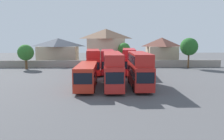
{
  "coord_description": "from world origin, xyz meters",
  "views": [
    {
      "loc": [
        -0.92,
        -32.25,
        6.84
      ],
      "look_at": [
        0.0,
        3.0,
        2.1
      ],
      "focal_mm": 36.06,
      "sensor_mm": 36.0,
      "label": 1
    }
  ],
  "objects_px": {
    "bus_6": "(129,60)",
    "tree_left_of_lot": "(189,47)",
    "bus_2": "(113,68)",
    "bus_4": "(93,60)",
    "bus_3": "(139,68)",
    "house_terrace_left": "(58,51)",
    "bus_5": "(107,60)",
    "bus_1": "(87,74)",
    "tree_right_of_lot": "(124,49)",
    "house_terrace_right": "(162,51)",
    "tree_behind_wall": "(26,53)",
    "house_terrace_centre": "(106,46)"
  },
  "relations": [
    {
      "from": "bus_2",
      "to": "bus_4",
      "type": "height_order",
      "value": "bus_2"
    },
    {
      "from": "tree_behind_wall",
      "to": "house_terrace_right",
      "type": "bearing_deg",
      "value": 15.83
    },
    {
      "from": "bus_5",
      "to": "tree_behind_wall",
      "type": "bearing_deg",
      "value": -109.84
    },
    {
      "from": "tree_behind_wall",
      "to": "bus_5",
      "type": "bearing_deg",
      "value": -19.84
    },
    {
      "from": "tree_right_of_lot",
      "to": "bus_6",
      "type": "bearing_deg",
      "value": -90.11
    },
    {
      "from": "bus_2",
      "to": "tree_behind_wall",
      "type": "height_order",
      "value": "tree_behind_wall"
    },
    {
      "from": "bus_2",
      "to": "house_terrace_right",
      "type": "height_order",
      "value": "house_terrace_right"
    },
    {
      "from": "bus_6",
      "to": "house_terrace_right",
      "type": "relative_size",
      "value": 1.38
    },
    {
      "from": "house_terrace_right",
      "to": "bus_6",
      "type": "bearing_deg",
      "value": -122.71
    },
    {
      "from": "bus_5",
      "to": "tree_left_of_lot",
      "type": "distance_m",
      "value": 21.36
    },
    {
      "from": "bus_6",
      "to": "tree_right_of_lot",
      "type": "bearing_deg",
      "value": -175.29
    },
    {
      "from": "bus_3",
      "to": "bus_5",
      "type": "relative_size",
      "value": 1.04
    },
    {
      "from": "tree_left_of_lot",
      "to": "tree_behind_wall",
      "type": "relative_size",
      "value": 1.27
    },
    {
      "from": "bus_6",
      "to": "house_terrace_left",
      "type": "distance_m",
      "value": 25.75
    },
    {
      "from": "bus_2",
      "to": "house_terrace_left",
      "type": "relative_size",
      "value": 1.07
    },
    {
      "from": "bus_5",
      "to": "tree_left_of_lot",
      "type": "height_order",
      "value": "tree_left_of_lot"
    },
    {
      "from": "house_terrace_left",
      "to": "house_terrace_right",
      "type": "height_order",
      "value": "house_terrace_right"
    },
    {
      "from": "bus_1",
      "to": "house_terrace_centre",
      "type": "distance_m",
      "value": 31.24
    },
    {
      "from": "tree_left_of_lot",
      "to": "tree_behind_wall",
      "type": "height_order",
      "value": "tree_left_of_lot"
    },
    {
      "from": "bus_4",
      "to": "house_terrace_right",
      "type": "xyz_separation_m",
      "value": [
        18.14,
        16.99,
        1.09
      ]
    },
    {
      "from": "bus_1",
      "to": "house_terrace_right",
      "type": "distance_m",
      "value": 35.72
    },
    {
      "from": "bus_5",
      "to": "house_terrace_right",
      "type": "distance_m",
      "value": 22.53
    },
    {
      "from": "bus_6",
      "to": "tree_right_of_lot",
      "type": "relative_size",
      "value": 1.85
    },
    {
      "from": "bus_4",
      "to": "house_terrace_centre",
      "type": "bearing_deg",
      "value": 167.81
    },
    {
      "from": "bus_5",
      "to": "house_terrace_centre",
      "type": "bearing_deg",
      "value": -178.93
    },
    {
      "from": "house_terrace_centre",
      "to": "tree_right_of_lot",
      "type": "xyz_separation_m",
      "value": [
        4.7,
        -4.55,
        -0.62
      ]
    },
    {
      "from": "tree_right_of_lot",
      "to": "bus_1",
      "type": "bearing_deg",
      "value": -105.76
    },
    {
      "from": "bus_2",
      "to": "bus_4",
      "type": "relative_size",
      "value": 1.09
    },
    {
      "from": "bus_2",
      "to": "tree_right_of_lot",
      "type": "distance_m",
      "value": 26.33
    },
    {
      "from": "tree_left_of_lot",
      "to": "tree_behind_wall",
      "type": "xyz_separation_m",
      "value": [
        -38.71,
        -1.0,
        -1.33
      ]
    },
    {
      "from": "bus_1",
      "to": "house_terrace_centre",
      "type": "relative_size",
      "value": 1.01
    },
    {
      "from": "bus_3",
      "to": "tree_right_of_lot",
      "type": "distance_m",
      "value": 26.18
    },
    {
      "from": "bus_4",
      "to": "bus_6",
      "type": "xyz_separation_m",
      "value": [
        7.28,
        0.08,
        0.09
      ]
    },
    {
      "from": "bus_2",
      "to": "house_terrace_right",
      "type": "distance_m",
      "value": 33.57
    },
    {
      "from": "bus_5",
      "to": "tree_behind_wall",
      "type": "distance_m",
      "value": 20.24
    },
    {
      "from": "bus_3",
      "to": "bus_2",
      "type": "bearing_deg",
      "value": -91.27
    },
    {
      "from": "bus_3",
      "to": "house_terrace_right",
      "type": "height_order",
      "value": "house_terrace_right"
    },
    {
      "from": "bus_5",
      "to": "tree_behind_wall",
      "type": "relative_size",
      "value": 1.78
    },
    {
      "from": "bus_2",
      "to": "bus_6",
      "type": "distance_m",
      "value": 13.82
    },
    {
      "from": "bus_3",
      "to": "house_terrace_left",
      "type": "height_order",
      "value": "house_terrace_left"
    },
    {
      "from": "bus_1",
      "to": "bus_6",
      "type": "relative_size",
      "value": 0.94
    },
    {
      "from": "bus_3",
      "to": "tree_behind_wall",
      "type": "xyz_separation_m",
      "value": [
        -23.54,
        20.63,
        1.04
      ]
    },
    {
      "from": "bus_2",
      "to": "bus_4",
      "type": "bearing_deg",
      "value": -165.69
    },
    {
      "from": "bus_6",
      "to": "tree_right_of_lot",
      "type": "height_order",
      "value": "tree_right_of_lot"
    },
    {
      "from": "bus_4",
      "to": "bus_2",
      "type": "bearing_deg",
      "value": 11.46
    },
    {
      "from": "bus_4",
      "to": "house_terrace_left",
      "type": "xyz_separation_m",
      "value": [
        -10.83,
        18.36,
        1.0
      ]
    },
    {
      "from": "bus_2",
      "to": "bus_1",
      "type": "bearing_deg",
      "value": -84.76
    },
    {
      "from": "bus_6",
      "to": "tree_left_of_lot",
      "type": "xyz_separation_m",
      "value": [
        15.34,
        8.2,
        2.37
      ]
    },
    {
      "from": "bus_4",
      "to": "tree_right_of_lot",
      "type": "distance_m",
      "value": 14.82
    },
    {
      "from": "house_terrace_left",
      "to": "house_terrace_centre",
      "type": "relative_size",
      "value": 1.05
    }
  ]
}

